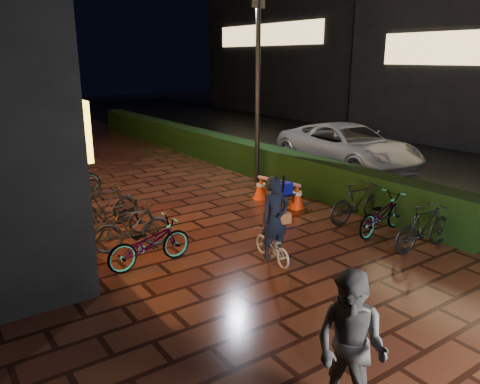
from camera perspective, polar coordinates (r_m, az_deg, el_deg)
ground at (r=9.08m, az=5.97°, el=-7.69°), size 80.00×80.00×0.00m
asphalt_road at (r=18.70m, az=16.98°, el=4.15°), size 11.00×60.00×0.01m
hedge at (r=17.03m, az=-3.19°, el=5.42°), size 0.70×20.00×1.00m
bystander_person at (r=5.10m, az=13.33°, el=-18.02°), size 0.80×0.93×1.65m
van at (r=16.30m, az=13.03°, el=5.44°), size 2.79×5.48×1.48m
far_buildings at (r=27.85m, az=21.54°, el=20.88°), size 9.08×31.00×14.00m
lamp_post_hedge at (r=13.66m, az=2.18°, el=12.99°), size 0.50×0.22×5.29m
lamp_post_sf at (r=13.86m, az=-22.60°, el=12.23°), size 0.50×0.29×5.45m
cyclist at (r=8.56m, az=4.11°, el=-4.77°), size 0.61×1.18×1.63m
traffic_barrier at (r=12.09m, az=4.70°, el=0.04°), size 0.66×1.56×0.63m
cart_assembly at (r=11.55m, az=5.22°, el=0.27°), size 0.55×0.57×0.99m
parked_bikes_storefront at (r=10.84m, az=-16.36°, el=-1.76°), size 1.81×6.13×0.94m
parked_bikes_hedge at (r=10.38m, az=17.34°, el=-2.59°), size 1.79×2.43×0.94m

